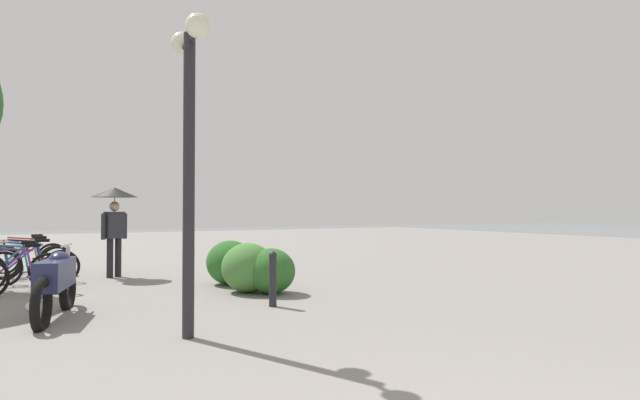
{
  "coord_description": "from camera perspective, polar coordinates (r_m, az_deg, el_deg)",
  "views": [
    {
      "loc": [
        -0.94,
        2.52,
        1.51
      ],
      "look_at": [
        9.54,
        -3.32,
        1.75
      ],
      "focal_mm": 28.93,
      "sensor_mm": 36.0,
      "label": 1
    }
  ],
  "objects": [
    {
      "name": "shrub_wide",
      "position": [
        9.68,
        -7.98,
        -7.41
      ],
      "size": [
        1.07,
        0.96,
        0.91
      ],
      "color": "#477F38",
      "rests_on": "ground"
    },
    {
      "name": "motorcycle",
      "position": [
        8.23,
        -27.19,
        -8.07
      ],
      "size": [
        2.13,
        0.7,
        1.06
      ],
      "color": "black",
      "rests_on": "ground"
    },
    {
      "name": "bollard_mid",
      "position": [
        10.97,
        -10.25,
        -6.73
      ],
      "size": [
        0.13,
        0.13,
        0.85
      ],
      "color": "#232328",
      "rests_on": "ground"
    },
    {
      "name": "pedestrian",
      "position": [
        12.53,
        -21.78,
        -0.66
      ],
      "size": [
        1.0,
        1.0,
        2.03
      ],
      "color": "black",
      "rests_on": "ground"
    },
    {
      "name": "bollard_near",
      "position": [
        8.22,
        -5.24,
        -8.56
      ],
      "size": [
        0.13,
        0.13,
        0.87
      ],
      "color": "#232328",
      "rests_on": "ground"
    },
    {
      "name": "shrub_low",
      "position": [
        9.48,
        -5.46,
        -7.82
      ],
      "size": [
        0.97,
        0.87,
        0.82
      ],
      "color": "#2D6628",
      "rests_on": "ground"
    },
    {
      "name": "bicycle_white",
      "position": [
        13.65,
        -29.47,
        -5.85
      ],
      "size": [
        0.17,
        1.77,
        0.95
      ],
      "color": "black",
      "rests_on": "ground"
    },
    {
      "name": "lamppost",
      "position": [
        6.4,
        -14.27,
        7.99
      ],
      "size": [
        0.98,
        0.28,
        3.75
      ],
      "color": "#232328",
      "rests_on": "ground"
    },
    {
      "name": "bicycle_blue",
      "position": [
        12.15,
        -29.19,
        -6.46
      ],
      "size": [
        0.29,
        1.76,
        0.95
      ],
      "color": "black",
      "rests_on": "ground"
    },
    {
      "name": "bicycle_teal",
      "position": [
        11.48,
        -30.44,
        -6.76
      ],
      "size": [
        0.47,
        1.74,
        0.95
      ],
      "color": "black",
      "rests_on": "ground"
    },
    {
      "name": "shrub_round",
      "position": [
        10.75,
        -9.92,
        -6.81
      ],
      "size": [
        1.05,
        0.95,
        0.89
      ],
      "color": "#2D6628",
      "rests_on": "ground"
    },
    {
      "name": "bicycle_purple",
      "position": [
        10.57,
        -30.18,
        -7.26
      ],
      "size": [
        0.35,
        1.76,
        0.95
      ],
      "color": "black",
      "rests_on": "ground"
    },
    {
      "name": "bicycle_black",
      "position": [
        13.32,
        -29.33,
        -5.97
      ],
      "size": [
        0.24,
        1.77,
        0.95
      ],
      "color": "black",
      "rests_on": "ground"
    },
    {
      "name": "bicycle_red",
      "position": [
        14.52,
        -29.57,
        -5.56
      ],
      "size": [
        0.24,
        1.77,
        0.95
      ],
      "color": "black",
      "rests_on": "ground"
    }
  ]
}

